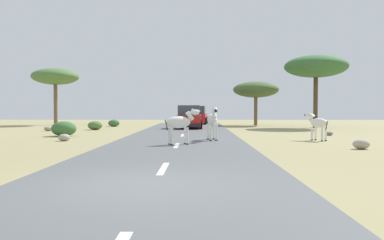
{
  "coord_description": "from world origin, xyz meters",
  "views": [
    {
      "loc": [
        1.16,
        -7.68,
        1.57
      ],
      "look_at": [
        0.86,
        10.96,
        1.0
      ],
      "focal_mm": 36.28,
      "sensor_mm": 36.0,
      "label": 1
    }
  ],
  "objects_px": {
    "rock_0": "(361,144)",
    "rock_3": "(64,137)",
    "bush_2": "(114,123)",
    "car_1": "(189,118)",
    "tree_3": "(55,77)",
    "tree_5": "(256,90)",
    "rock_2": "(329,133)",
    "tree_1": "(316,67)",
    "bush_0": "(95,125)",
    "bush_1": "(64,129)",
    "zebra_0": "(213,120)",
    "rock_1": "(48,129)",
    "zebra_2": "(318,123)",
    "zebra_1": "(180,123)",
    "car_0": "(197,116)"
  },
  "relations": [
    {
      "from": "bush_2",
      "to": "tree_1",
      "type": "bearing_deg",
      "value": -5.66
    },
    {
      "from": "tree_1",
      "to": "bush_0",
      "type": "xyz_separation_m",
      "value": [
        -16.99,
        -3.42,
        -4.58
      ]
    },
    {
      "from": "tree_3",
      "to": "rock_2",
      "type": "bearing_deg",
      "value": -33.37
    },
    {
      "from": "tree_3",
      "to": "tree_5",
      "type": "xyz_separation_m",
      "value": [
        18.67,
        -0.74,
        -1.25
      ]
    },
    {
      "from": "tree_1",
      "to": "rock_2",
      "type": "height_order",
      "value": "tree_1"
    },
    {
      "from": "bush_0",
      "to": "tree_5",
      "type": "bearing_deg",
      "value": 30.25
    },
    {
      "from": "tree_3",
      "to": "rock_0",
      "type": "relative_size",
      "value": 8.25
    },
    {
      "from": "tree_1",
      "to": "rock_1",
      "type": "height_order",
      "value": "tree_1"
    },
    {
      "from": "car_1",
      "to": "bush_2",
      "type": "distance_m",
      "value": 7.44
    },
    {
      "from": "zebra_0",
      "to": "rock_1",
      "type": "relative_size",
      "value": 2.89
    },
    {
      "from": "rock_1",
      "to": "rock_3",
      "type": "relative_size",
      "value": 1.03
    },
    {
      "from": "zebra_0",
      "to": "car_0",
      "type": "relative_size",
      "value": 0.39
    },
    {
      "from": "zebra_2",
      "to": "tree_3",
      "type": "distance_m",
      "value": 26.16
    },
    {
      "from": "car_1",
      "to": "rock_3",
      "type": "distance_m",
      "value": 12.61
    },
    {
      "from": "tree_5",
      "to": "bush_1",
      "type": "distance_m",
      "value": 19.12
    },
    {
      "from": "bush_1",
      "to": "car_0",
      "type": "bearing_deg",
      "value": 65.21
    },
    {
      "from": "tree_1",
      "to": "rock_1",
      "type": "bearing_deg",
      "value": -166.21
    },
    {
      "from": "zebra_2",
      "to": "bush_0",
      "type": "height_order",
      "value": "zebra_2"
    },
    {
      "from": "tree_5",
      "to": "rock_3",
      "type": "bearing_deg",
      "value": -124.42
    },
    {
      "from": "bush_1",
      "to": "rock_2",
      "type": "bearing_deg",
      "value": 3.22
    },
    {
      "from": "bush_0",
      "to": "rock_2",
      "type": "height_order",
      "value": "bush_0"
    },
    {
      "from": "zebra_2",
      "to": "car_1",
      "type": "distance_m",
      "value": 12.58
    },
    {
      "from": "zebra_0",
      "to": "tree_5",
      "type": "distance_m",
      "value": 17.88
    },
    {
      "from": "tree_3",
      "to": "tree_1",
      "type": "bearing_deg",
      "value": -11.78
    },
    {
      "from": "car_0",
      "to": "rock_2",
      "type": "xyz_separation_m",
      "value": [
        7.7,
        -15.18,
        -0.74
      ]
    },
    {
      "from": "tree_1",
      "to": "bush_0",
      "type": "bearing_deg",
      "value": -168.63
    },
    {
      "from": "bush_0",
      "to": "rock_1",
      "type": "height_order",
      "value": "bush_0"
    },
    {
      "from": "zebra_0",
      "to": "rock_2",
      "type": "relative_size",
      "value": 4.01
    },
    {
      "from": "zebra_0",
      "to": "bush_1",
      "type": "distance_m",
      "value": 8.84
    },
    {
      "from": "car_0",
      "to": "bush_1",
      "type": "xyz_separation_m",
      "value": [
        -7.4,
        -16.03,
        -0.43
      ]
    },
    {
      "from": "car_0",
      "to": "rock_3",
      "type": "bearing_deg",
      "value": -104.19
    },
    {
      "from": "bush_2",
      "to": "rock_0",
      "type": "bearing_deg",
      "value": -53.46
    },
    {
      "from": "bush_2",
      "to": "rock_3",
      "type": "xyz_separation_m",
      "value": [
        0.82,
        -14.69,
        -0.13
      ]
    },
    {
      "from": "zebra_0",
      "to": "rock_1",
      "type": "bearing_deg",
      "value": -44.29
    },
    {
      "from": "zebra_1",
      "to": "rock_0",
      "type": "xyz_separation_m",
      "value": [
        7.0,
        -1.26,
        -0.77
      ]
    },
    {
      "from": "car_0",
      "to": "tree_5",
      "type": "height_order",
      "value": "tree_5"
    },
    {
      "from": "tree_5",
      "to": "bush_2",
      "type": "relative_size",
      "value": 4.22
    },
    {
      "from": "car_0",
      "to": "rock_0",
      "type": "distance_m",
      "value": 23.58
    },
    {
      "from": "bush_2",
      "to": "bush_1",
      "type": "bearing_deg",
      "value": -91.45
    },
    {
      "from": "car_1",
      "to": "rock_2",
      "type": "xyz_separation_m",
      "value": [
        8.26,
        -7.22,
        -0.74
      ]
    },
    {
      "from": "rock_0",
      "to": "rock_3",
      "type": "height_order",
      "value": "rock_0"
    },
    {
      "from": "bush_1",
      "to": "rock_0",
      "type": "bearing_deg",
      "value": -25.77
    },
    {
      "from": "car_1",
      "to": "rock_0",
      "type": "xyz_separation_m",
      "value": [
        6.94,
        -14.73,
        -0.66
      ]
    },
    {
      "from": "zebra_1",
      "to": "rock_2",
      "type": "height_order",
      "value": "zebra_1"
    },
    {
      "from": "bush_0",
      "to": "zebra_1",
      "type": "bearing_deg",
      "value": -60.33
    },
    {
      "from": "bush_1",
      "to": "zebra_2",
      "type": "bearing_deg",
      "value": -11.54
    },
    {
      "from": "tree_5",
      "to": "rock_2",
      "type": "bearing_deg",
      "value": -80.02
    },
    {
      "from": "zebra_2",
      "to": "zebra_1",
      "type": "bearing_deg",
      "value": 172.65
    },
    {
      "from": "bush_2",
      "to": "rock_0",
      "type": "xyz_separation_m",
      "value": [
        13.5,
        -18.21,
        -0.1
      ]
    },
    {
      "from": "tree_3",
      "to": "car_1",
      "type": "bearing_deg",
      "value": -27.41
    }
  ]
}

